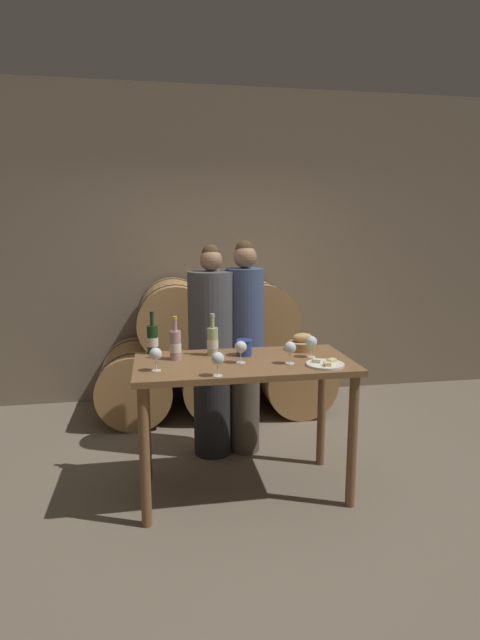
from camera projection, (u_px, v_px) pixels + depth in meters
name	position (u px, v px, depth m)	size (l,w,h in m)	color
ground_plane	(244.00, 491.00, 3.48)	(10.00, 10.00, 0.00)	#726654
stone_wall_back	(208.00, 248.00, 5.26)	(10.00, 0.12, 3.20)	#7F705B
barrel_stack	(215.00, 353.00, 4.90)	(2.26, 0.87, 1.32)	#A87A47
tasting_table	(244.00, 381.00, 3.34)	(1.44, 0.72, 0.94)	brown
person_left	(212.00, 351.00, 3.93)	(0.37, 0.37, 1.68)	#232326
person_right	(245.00, 345.00, 3.97)	(0.29, 0.29, 1.71)	#4C4238
wine_bottle_red	(153.00, 339.00, 3.49)	(0.08, 0.08, 0.30)	#193819
wine_bottle_white	(213.00, 341.00, 3.44)	(0.08, 0.08, 0.29)	#ADBC7F
wine_bottle_rose	(175.00, 345.00, 3.33)	(0.08, 0.08, 0.29)	#BC8E93
blue_crock	(244.00, 347.00, 3.44)	(0.11, 0.11, 0.11)	navy
bread_basket	(302.00, 343.00, 3.60)	(0.20, 0.20, 0.12)	#A87F4C
cheese_plate	(325.00, 364.00, 3.20)	(0.24, 0.24, 0.04)	white
wine_glass_far_left	(156.00, 354.00, 3.06)	(0.08, 0.08, 0.15)	white
wine_glass_left	(218.00, 359.00, 2.95)	(0.08, 0.08, 0.15)	white
wine_glass_center	(241.00, 347.00, 3.24)	(0.08, 0.08, 0.15)	white
wine_glass_right	(290.00, 348.00, 3.22)	(0.08, 0.08, 0.15)	white
wine_glass_far_right	(311.00, 342.00, 3.39)	(0.08, 0.08, 0.15)	white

